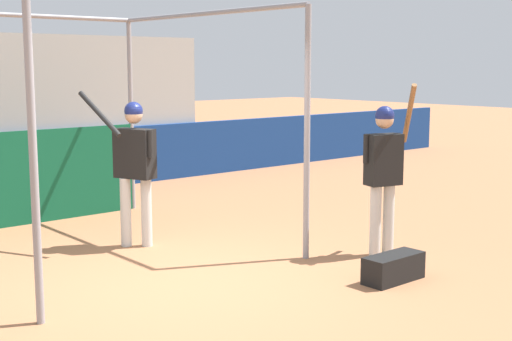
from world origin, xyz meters
TOP-DOWN VIEW (x-y plane):
  - ground_plane at (0.00, 0.00)m, footprint 60.00×60.00m
  - batting_cage at (0.05, 2.88)m, footprint 3.27×3.87m
  - player_batter at (0.46, 1.59)m, footprint 0.66×0.82m
  - player_waiting at (2.42, -0.65)m, footprint 0.75×0.47m
  - equipment_bag at (1.71, -1.38)m, footprint 0.70×0.28m

SIDE VIEW (x-z plane):
  - ground_plane at x=0.00m, z-range 0.00..0.00m
  - equipment_bag at x=1.71m, z-range 0.00..0.28m
  - player_waiting at x=2.42m, z-range 0.05..2.05m
  - player_batter at x=0.46m, z-range 0.13..2.02m
  - batting_cage at x=0.05m, z-range -0.17..2.72m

